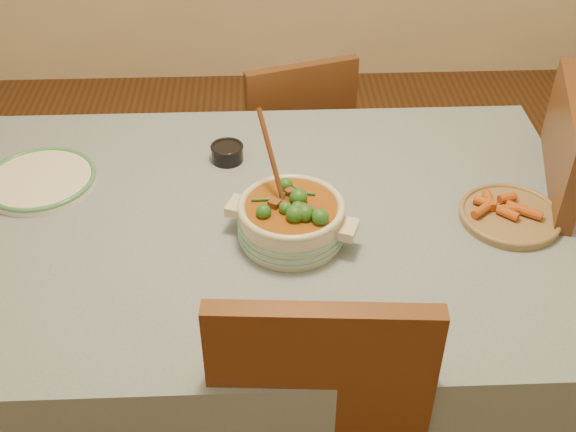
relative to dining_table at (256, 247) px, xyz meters
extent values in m
plane|color=#412412|center=(0.00, 0.00, -0.66)|extent=(4.50, 4.50, 0.00)
cube|color=brown|center=(0.00, 0.00, 0.06)|extent=(1.60, 1.00, 0.05)
cube|color=#7A919F|center=(0.00, 0.00, 0.09)|extent=(1.68, 1.08, 0.01)
cylinder|color=brown|center=(-0.73, 0.43, -0.31)|extent=(0.07, 0.07, 0.70)
cylinder|color=brown|center=(0.73, 0.43, -0.31)|extent=(0.07, 0.07, 0.70)
cylinder|color=beige|center=(0.09, -0.08, 0.14)|extent=(0.32, 0.32, 0.10)
torus|color=beige|center=(0.09, -0.08, 0.19)|extent=(0.26, 0.26, 0.02)
cube|color=beige|center=(0.22, -0.13, 0.15)|extent=(0.06, 0.08, 0.02)
cube|color=beige|center=(-0.04, -0.03, 0.15)|extent=(0.06, 0.08, 0.02)
cylinder|color=#9A5416|center=(0.09, -0.08, 0.18)|extent=(0.22, 0.22, 0.02)
cylinder|color=white|center=(-0.57, 0.17, 0.10)|extent=(0.30, 0.30, 0.02)
torus|color=#3D8859|center=(-0.57, 0.17, 0.11)|extent=(0.30, 0.30, 0.01)
cylinder|color=black|center=(-0.07, 0.27, 0.11)|extent=(0.10, 0.10, 0.04)
torus|color=black|center=(-0.07, 0.27, 0.14)|extent=(0.09, 0.09, 0.01)
cylinder|color=black|center=(-0.07, 0.27, 0.13)|extent=(0.07, 0.07, 0.01)
cylinder|color=#967C53|center=(0.64, -0.03, 0.10)|extent=(0.33, 0.33, 0.02)
torus|color=#967C53|center=(0.64, -0.03, 0.11)|extent=(0.25, 0.25, 0.01)
cube|color=#57301A|center=(0.11, 0.87, -0.25)|extent=(0.48, 0.48, 0.04)
cube|color=#57301A|center=(0.16, 0.70, -0.04)|extent=(0.38, 0.15, 0.41)
cylinder|color=#57301A|center=(0.22, 1.08, -0.46)|extent=(0.04, 0.04, 0.41)
cylinder|color=#57301A|center=(-0.10, 0.98, -0.46)|extent=(0.04, 0.04, 0.41)
cylinder|color=#57301A|center=(0.31, 0.76, -0.46)|extent=(0.04, 0.04, 0.41)
cylinder|color=#57301A|center=(0.00, 0.66, -0.46)|extent=(0.04, 0.04, 0.41)
cube|color=#57301A|center=(0.13, -0.52, 0.05)|extent=(0.45, 0.07, 0.48)
cube|color=#57301A|center=(0.81, 0.13, 0.09)|extent=(0.16, 0.47, 0.50)
cylinder|color=#57301A|center=(0.77, -0.07, -0.41)|extent=(0.04, 0.04, 0.50)
cylinder|color=#57301A|center=(0.87, 0.32, -0.41)|extent=(0.04, 0.04, 0.50)
camera|label=1|loc=(0.03, -1.42, 1.22)|focal=45.00mm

